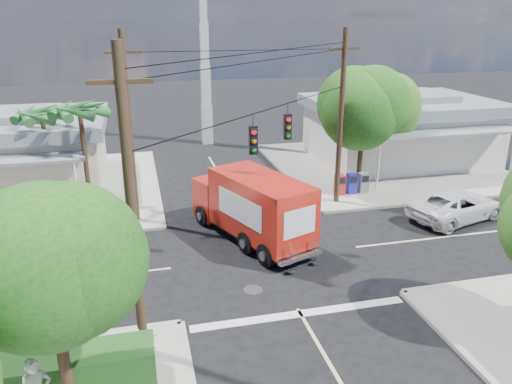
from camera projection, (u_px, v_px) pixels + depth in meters
name	position (u px, v px, depth m)	size (l,w,h in m)	color
ground	(267.00, 257.00, 20.80)	(120.00, 120.00, 0.00)	black
sidewalk_ne	(383.00, 166.00, 33.18)	(14.12, 14.12, 0.14)	#A29D93
sidewalk_nw	(33.00, 192.00, 28.29)	(14.12, 14.12, 0.14)	#A29D93
road_markings	(277.00, 274.00, 19.46)	(32.00, 32.00, 0.01)	beige
building_ne	(400.00, 128.00, 33.78)	(11.80, 10.20, 4.50)	white
building_nw	(11.00, 149.00, 28.76)	(10.80, 10.20, 4.30)	beige
radio_tower	(205.00, 70.00, 37.32)	(0.80, 0.80, 17.00)	silver
tree_sw_front	(50.00, 268.00, 10.88)	(3.88, 3.78, 6.03)	#422D1C
tree_ne_front	(364.00, 108.00, 27.01)	(4.21, 4.14, 6.66)	#422D1C
tree_ne_back	(387.00, 110.00, 29.80)	(3.77, 3.66, 5.82)	#422D1C
palm_nw_front	(80.00, 113.00, 24.29)	(3.01, 3.08, 5.59)	#422D1C
palm_nw_back	(42.00, 116.00, 25.33)	(3.01, 3.08, 5.19)	#422D1C
utility_poles	(221.00, 141.00, 20.35)	(12.00, 10.68, 9.00)	#473321
picket_fence	(47.00, 357.00, 13.70)	(5.94, 0.06, 1.00)	silver
hedge_sw	(34.00, 377.00, 12.92)	(6.20, 1.20, 1.10)	#1F4519
vending_boxes	(351.00, 184.00, 27.71)	(1.90, 0.50, 1.10)	#AF231D
delivery_truck	(252.00, 207.00, 21.96)	(4.55, 7.39, 3.09)	black
parked_car	(457.00, 206.00, 24.44)	(2.37, 5.13, 1.43)	silver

